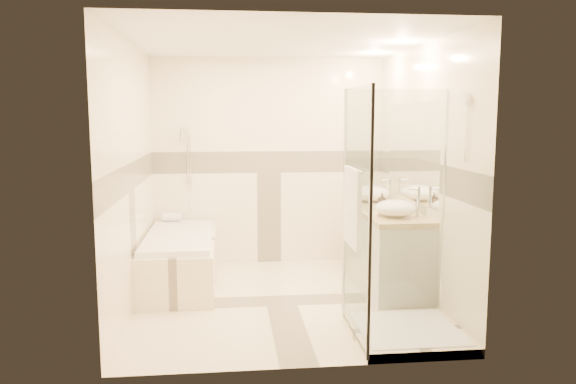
{
  "coord_description": "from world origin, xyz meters",
  "views": [
    {
      "loc": [
        -0.5,
        -5.32,
        1.82
      ],
      "look_at": [
        0.1,
        0.25,
        1.05
      ],
      "focal_mm": 35.0,
      "sensor_mm": 36.0,
      "label": 1
    }
  ],
  "objects": [
    {
      "name": "rolled_towel",
      "position": [
        -1.18,
        1.39,
        0.61
      ],
      "size": [
        0.22,
        0.1,
        0.1
      ],
      "primitive_type": "cylinder",
      "rotation": [
        0.0,
        1.57,
        0.0
      ],
      "color": "white",
      "rests_on": "bathtub"
    },
    {
      "name": "vessel_sink_near",
      "position": [
        1.1,
        0.85,
        0.94
      ],
      "size": [
        0.44,
        0.44,
        0.18
      ],
      "primitive_type": "ellipsoid",
      "color": "white",
      "rests_on": "vanity"
    },
    {
      "name": "faucet_far",
      "position": [
        1.32,
        -0.13,
        1.01
      ],
      "size": [
        0.12,
        0.03,
        0.28
      ],
      "color": "silver",
      "rests_on": "vanity"
    },
    {
      "name": "room",
      "position": [
        0.06,
        0.01,
        1.26
      ],
      "size": [
        2.82,
        3.02,
        2.52
      ],
      "color": "beige",
      "rests_on": "ground"
    },
    {
      "name": "amenity_bottle_a",
      "position": [
        1.1,
        0.36,
        0.93
      ],
      "size": [
        0.07,
        0.07,
        0.16
      ],
      "primitive_type": "imported",
      "rotation": [
        0.0,
        0.0,
        0.01
      ],
      "color": "black",
      "rests_on": "vanity"
    },
    {
      "name": "faucet_near",
      "position": [
        1.32,
        0.85,
        1.0
      ],
      "size": [
        0.11,
        0.03,
        0.26
      ],
      "color": "silver",
      "rests_on": "vanity"
    },
    {
      "name": "shower_enclosure",
      "position": [
        0.83,
        -0.97,
        0.51
      ],
      "size": [
        0.96,
        0.93,
        2.04
      ],
      "color": "#F0E2C0",
      "rests_on": "ground"
    },
    {
      "name": "amenity_bottle_b",
      "position": [
        1.1,
        0.34,
        0.92
      ],
      "size": [
        0.12,
        0.12,
        0.14
      ],
      "primitive_type": "imported",
      "rotation": [
        0.0,
        0.0,
        0.09
      ],
      "color": "black",
      "rests_on": "vanity"
    },
    {
      "name": "folded_towels",
      "position": [
        1.1,
        0.95,
        0.89
      ],
      "size": [
        0.18,
        0.26,
        0.08
      ],
      "primitive_type": "cube",
      "rotation": [
        0.0,
        0.0,
        0.16
      ],
      "color": "white",
      "rests_on": "vanity"
    },
    {
      "name": "vessel_sink_far",
      "position": [
        1.1,
        -0.13,
        0.93
      ],
      "size": [
        0.4,
        0.4,
        0.16
      ],
      "primitive_type": "ellipsoid",
      "color": "white",
      "rests_on": "vanity"
    },
    {
      "name": "vanity",
      "position": [
        1.12,
        0.3,
        0.43
      ],
      "size": [
        0.58,
        1.62,
        0.85
      ],
      "color": "white",
      "rests_on": "ground"
    },
    {
      "name": "bathtub",
      "position": [
        -1.02,
        0.65,
        0.31
      ],
      "size": [
        0.75,
        1.7,
        0.56
      ],
      "color": "#F0E2C0",
      "rests_on": "ground"
    }
  ]
}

